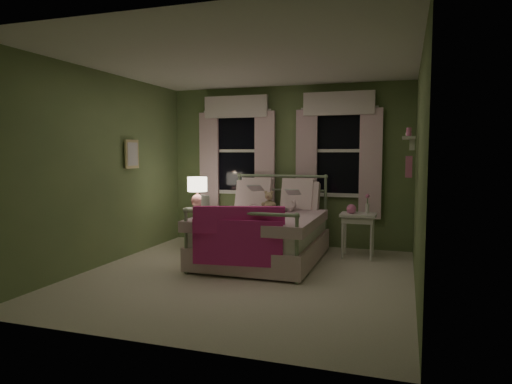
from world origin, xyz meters
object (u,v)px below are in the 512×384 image
(child_right, at_px, (290,194))
(nightstand_left, at_px, (198,223))
(table_lamp, at_px, (197,189))
(child_left, at_px, (254,189))
(nightstand_right, at_px, (358,220))
(teddy_bear, at_px, (269,203))
(bed, at_px, (264,233))

(child_right, xyz_separation_m, nightstand_left, (-1.48, -0.06, -0.50))
(child_right, xyz_separation_m, table_lamp, (-1.48, -0.06, 0.04))
(child_left, bearing_deg, nightstand_left, -8.06)
(nightstand_left, xyz_separation_m, nightstand_right, (2.45, 0.19, 0.13))
(nightstand_left, relative_size, nightstand_right, 1.02)
(child_right, bearing_deg, teddy_bear, 51.34)
(teddy_bear, height_order, nightstand_right, teddy_bear)
(nightstand_left, height_order, nightstand_right, same)
(teddy_bear, xyz_separation_m, nightstand_left, (-1.20, 0.10, -0.37))
(child_left, bearing_deg, bed, 112.06)
(child_right, bearing_deg, nightstand_left, 24.01)
(child_left, xyz_separation_m, nightstand_left, (-0.92, -0.06, -0.55))
(bed, xyz_separation_m, nightstand_left, (-1.20, 0.37, 0.03))
(teddy_bear, bearing_deg, child_left, 150.50)
(nightstand_right, bearing_deg, child_right, -172.19)
(teddy_bear, bearing_deg, bed, -90.00)
(bed, xyz_separation_m, nightstand_right, (1.25, 0.55, 0.17))
(teddy_bear, bearing_deg, table_lamp, 175.11)
(nightstand_right, bearing_deg, child_left, -175.02)
(table_lamp, bearing_deg, bed, -16.95)
(child_left, bearing_deg, table_lamp, -8.06)
(teddy_bear, xyz_separation_m, table_lamp, (-1.20, 0.10, 0.16))
(child_left, height_order, nightstand_right, child_left)
(bed, distance_m, child_left, 0.77)
(bed, height_order, table_lamp, bed)
(teddy_bear, xyz_separation_m, nightstand_right, (1.25, 0.29, -0.24))
(bed, distance_m, child_right, 0.73)
(child_left, relative_size, child_right, 1.15)
(child_left, bearing_deg, teddy_bear, 138.97)
(child_left, distance_m, table_lamp, 0.92)
(child_left, xyz_separation_m, table_lamp, (-0.92, -0.06, -0.01))
(table_lamp, bearing_deg, child_right, 2.16)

